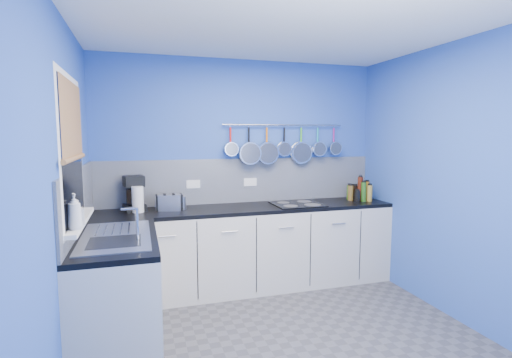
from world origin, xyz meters
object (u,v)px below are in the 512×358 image
toaster (169,202)px  coffee_maker (134,193)px  soap_bottle_b (78,212)px  paper_towel (138,200)px  hob (298,204)px  canister (181,203)px  soap_bottle_a (74,211)px

toaster → coffee_maker: bearing=-179.8°
soap_bottle_b → coffee_maker: bearing=73.5°
coffee_maker → paper_towel: bearing=-85.0°
toaster → hob: bearing=8.0°
soap_bottle_b → canister: soap_bottle_b is taller
coffee_maker → toaster: 0.36m
paper_towel → hob: paper_towel is taller
canister → hob: size_ratio=0.26×
soap_bottle_a → soap_bottle_b: 0.15m
soap_bottle_a → toaster: size_ratio=0.96×
coffee_maker → hob: coffee_maker is taller
soap_bottle_a → coffee_maker: 1.40m
paper_towel → canister: bearing=2.7°
coffee_maker → hob: (1.72, -0.18, -0.17)m
paper_towel → canister: 0.43m
paper_towel → coffee_maker: (-0.03, 0.10, 0.05)m
canister → soap_bottle_b: bearing=-126.2°
coffee_maker → canister: 0.48m
hob → soap_bottle_b: bearing=-153.6°
soap_bottle_a → soap_bottle_b: bearing=90.0°
soap_bottle_b → canister: 1.40m
coffee_maker → canister: bearing=-23.8°
soap_bottle_b → hob: soap_bottle_b is taller
soap_bottle_a → canister: 1.52m
soap_bottle_b → toaster: soap_bottle_b is taller
soap_bottle_a → hob: 2.40m
soap_bottle_b → hob: (2.08, 1.03, -0.23)m
soap_bottle_a → hob: bearing=29.4°
soap_bottle_a → toaster: bearing=61.3°
paper_towel → canister: size_ratio=1.91×
canister → hob: bearing=-4.2°
soap_bottle_a → paper_towel: size_ratio=0.93×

